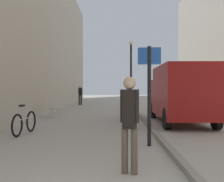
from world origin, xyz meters
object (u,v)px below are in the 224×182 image
(pedestrian_mid_block, at_px, (80,94))
(delivery_van, at_px, (180,93))
(street_sign_post, at_px, (149,87))
(lamp_post, at_px, (131,70))
(pedestrian_main_foreground, at_px, (130,118))
(bicycle_leaning, at_px, (24,123))
(cafe_chair_near_window, at_px, (53,107))

(pedestrian_mid_block, distance_m, delivery_van, 13.11)
(pedestrian_mid_block, relative_size, delivery_van, 0.31)
(delivery_van, height_order, street_sign_post, street_sign_post)
(delivery_van, xyz_separation_m, lamp_post, (-1.64, 7.36, 1.43))
(pedestrian_main_foreground, height_order, lamp_post, lamp_post)
(delivery_van, distance_m, bicycle_leaning, 6.51)
(pedestrian_main_foreground, bearing_deg, street_sign_post, 91.80)
(pedestrian_main_foreground, relative_size, street_sign_post, 0.66)
(lamp_post, height_order, cafe_chair_near_window, lamp_post)
(pedestrian_main_foreground, xyz_separation_m, lamp_post, (0.91, 14.34, 1.73))
(pedestrian_mid_block, xyz_separation_m, lamp_post, (4.10, -4.43, 1.74))
(pedestrian_mid_block, height_order, bicycle_leaning, pedestrian_mid_block)
(pedestrian_mid_block, bearing_deg, delivery_van, -81.15)
(street_sign_post, bearing_deg, pedestrian_main_foreground, 78.56)
(pedestrian_mid_block, height_order, street_sign_post, street_sign_post)
(pedestrian_mid_block, relative_size, street_sign_post, 0.65)
(lamp_post, bearing_deg, bicycle_leaning, -111.80)
(bicycle_leaning, bearing_deg, street_sign_post, -18.17)
(street_sign_post, distance_m, cafe_chair_near_window, 7.91)
(pedestrian_mid_block, bearing_deg, cafe_chair_near_window, -108.17)
(pedestrian_main_foreground, bearing_deg, pedestrian_mid_block, 116.98)
(delivery_van, bearing_deg, cafe_chair_near_window, 161.38)
(delivery_van, bearing_deg, lamp_post, 103.39)
(delivery_van, relative_size, lamp_post, 1.16)
(street_sign_post, bearing_deg, lamp_post, -87.15)
(pedestrian_main_foreground, xyz_separation_m, street_sign_post, (0.64, 2.32, 0.55))
(pedestrian_main_foreground, xyz_separation_m, pedestrian_mid_block, (-3.19, 18.77, -0.01))
(pedestrian_mid_block, distance_m, street_sign_post, 16.90)
(bicycle_leaning, relative_size, cafe_chair_near_window, 1.88)
(lamp_post, bearing_deg, pedestrian_mid_block, 132.77)
(delivery_van, distance_m, cafe_chair_near_window, 6.32)
(lamp_post, bearing_deg, cafe_chair_near_window, -129.03)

